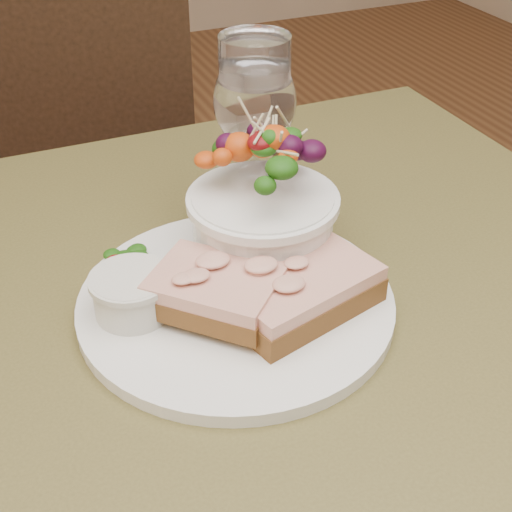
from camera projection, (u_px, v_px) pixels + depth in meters
name	position (u px, v px, depth m)	size (l,w,h in m)	color
cafe_table	(264.00, 415.00, 0.64)	(0.80, 0.80, 0.75)	#49431F
chair_far	(96.00, 281.00, 1.39)	(0.53, 0.53, 0.90)	black
dinner_plate	(236.00, 302.00, 0.60)	(0.27, 0.27, 0.01)	white
sandwich_front	(294.00, 286.00, 0.59)	(0.15, 0.12, 0.03)	#472C13
sandwich_back	(215.00, 290.00, 0.57)	(0.12, 0.12, 0.03)	#472C13
ramekin	(132.00, 293.00, 0.57)	(0.06, 0.06, 0.04)	silver
salad_bowl	(263.00, 197.00, 0.62)	(0.12, 0.12, 0.13)	white
garnish	(125.00, 264.00, 0.63)	(0.05, 0.04, 0.02)	#13390A
wine_glass	(255.00, 107.00, 0.65)	(0.08, 0.08, 0.18)	white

